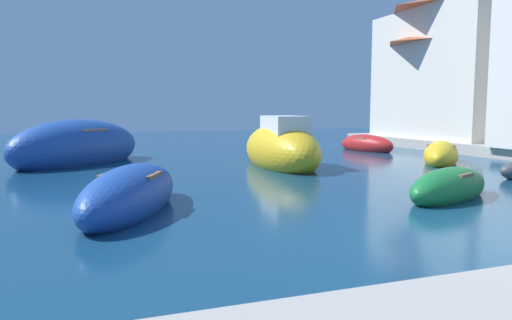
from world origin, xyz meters
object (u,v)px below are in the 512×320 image
at_px(moored_boat_1, 131,195).
at_px(moored_boat_7, 441,155).
at_px(moored_boat_8, 449,187).
at_px(waterfront_building_annex, 455,65).
at_px(moored_boat_2, 281,149).
at_px(waterfront_building_far, 447,82).
at_px(moored_boat_0, 78,148).
at_px(moored_boat_5, 366,145).

height_order(moored_boat_1, moored_boat_7, moored_boat_1).
bearing_deg(moored_boat_8, moored_boat_1, 147.13).
distance_m(moored_boat_7, waterfront_building_annex, 9.99).
distance_m(moored_boat_2, moored_boat_8, 7.62).
relative_size(moored_boat_7, waterfront_building_annex, 0.39).
height_order(moored_boat_8, waterfront_building_far, waterfront_building_far).
bearing_deg(moored_boat_0, waterfront_building_far, 140.15).
height_order(moored_boat_0, moored_boat_2, moored_boat_2).
bearing_deg(moored_boat_7, waterfront_building_far, 1.49).
bearing_deg(moored_boat_1, moored_boat_7, 136.00).
distance_m(moored_boat_5, waterfront_building_far, 6.94).
bearing_deg(moored_boat_5, moored_boat_7, 163.81).
bearing_deg(waterfront_building_far, moored_boat_8, -131.06).
xyz_separation_m(moored_boat_8, waterfront_building_far, (11.36, 13.04, 3.36)).
bearing_deg(moored_boat_7, moored_boat_0, 113.92).
height_order(moored_boat_0, waterfront_building_annex, waterfront_building_annex).
height_order(moored_boat_0, moored_boat_8, moored_boat_0).
xyz_separation_m(moored_boat_5, moored_boat_8, (-5.39, -11.87, -0.03)).
bearing_deg(moored_boat_5, moored_boat_1, 117.82).
relative_size(moored_boat_2, moored_boat_7, 1.79).
bearing_deg(moored_boat_0, moored_boat_2, 109.05).
xyz_separation_m(moored_boat_0, moored_boat_2, (7.21, -3.33, 0.01)).
relative_size(moored_boat_0, moored_boat_2, 1.00).
xyz_separation_m(moored_boat_1, moored_boat_5, (12.65, 10.74, -0.05)).
xyz_separation_m(moored_boat_2, moored_boat_5, (6.56, 4.34, -0.33)).
bearing_deg(moored_boat_8, moored_boat_5, 41.56).
distance_m(moored_boat_8, waterfront_building_far, 17.62).
bearing_deg(waterfront_building_annex, moored_boat_1, -148.57).
height_order(moored_boat_7, moored_boat_8, moored_boat_7).
xyz_separation_m(waterfront_building_annex, waterfront_building_far, (0.00, 0.53, -0.90)).
distance_m(moored_boat_7, moored_boat_8, 7.85).
distance_m(moored_boat_0, moored_boat_5, 13.81).
relative_size(moored_boat_7, waterfront_building_far, 0.45).
relative_size(moored_boat_7, moored_boat_8, 1.02).
distance_m(moored_boat_1, moored_boat_7, 13.22).
distance_m(moored_boat_2, waterfront_building_annex, 14.04).
distance_m(moored_boat_0, moored_boat_1, 9.79).
bearing_deg(waterfront_building_far, moored_boat_7, -132.20).
bearing_deg(moored_boat_5, waterfront_building_far, -91.41).
xyz_separation_m(moored_boat_1, moored_boat_2, (6.09, 6.39, 0.28)).
relative_size(moored_boat_8, waterfront_building_annex, 0.39).
bearing_deg(waterfront_building_far, moored_boat_2, -156.23).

